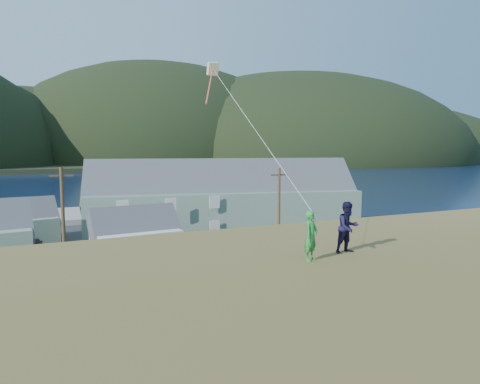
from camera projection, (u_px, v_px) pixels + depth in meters
name	position (u px, v px, depth m)	size (l,w,h in m)	color
ground	(123.00, 301.00, 30.61)	(900.00, 900.00, 0.00)	#0A1638
grass_strip	(128.00, 310.00, 28.78)	(110.00, 8.00, 0.10)	#4C3D19
waterfront_lot	(99.00, 249.00, 46.07)	(72.00, 36.00, 0.12)	#28282B
wharf	(42.00, 218.00, 64.55)	(26.00, 14.00, 0.90)	gray
far_shore	(57.00, 161.00, 330.81)	(900.00, 320.00, 2.00)	black
far_hills	(113.00, 161.00, 298.94)	(760.00, 265.00, 143.00)	black
lodge	(224.00, 200.00, 53.13)	(34.11, 15.35, 11.59)	slate
shed_white	(136.00, 237.00, 40.74)	(8.59, 6.12, 6.49)	silver
shed_palegreen_far	(12.00, 223.00, 48.18)	(10.40, 7.30, 6.36)	gray
utility_poles	(84.00, 236.00, 30.54)	(31.27, 0.24, 9.48)	#47331E
parked_cars	(6.00, 240.00, 47.05)	(24.59, 11.89, 1.56)	black
kite_flyer_green	(311.00, 236.00, 14.02)	(0.60, 0.40, 1.66)	#268D36
kite_flyer_navy	(348.00, 227.00, 15.10)	(0.88, 0.69, 1.82)	black
kite_rig	(213.00, 73.00, 18.55)	(1.15, 3.44, 8.55)	beige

